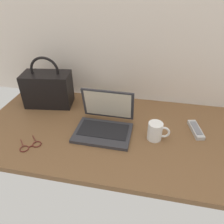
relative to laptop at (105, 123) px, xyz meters
The scene contains 7 objects.
desk 0.10m from the laptop, ahead, with size 1.60×0.76×0.03m.
laptop is the anchor object (origin of this frame).
coffee_mug 0.28m from the laptop, ahead, with size 0.12×0.08×0.10m.
remote_control_near 0.52m from the laptop, ahead, with size 0.08×0.17×0.02m.
eyeglasses 0.41m from the laptop, 147.65° to the right, with size 0.14×0.14×0.01m.
handbag 0.48m from the laptop, 154.85° to the left, with size 0.32×0.20×0.33m.
book_stack 0.27m from the laptop, 108.45° to the left, with size 0.20×0.16×0.07m.
Camera 1 is at (0.15, -0.94, 0.79)m, focal length 34.12 mm.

